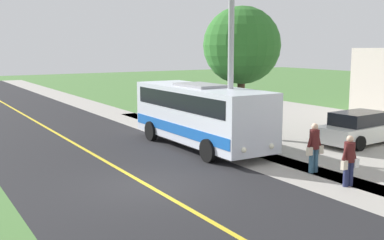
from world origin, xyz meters
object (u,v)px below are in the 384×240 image
object	(u,v)px
pedestrian_with_bags	(349,159)
parked_car_near	(360,128)
street_light_pole	(229,43)
shuttle_bus_front	(200,113)
pedestrian_waiting	(314,146)
tree_curbside	(242,46)

from	to	relation	value
pedestrian_with_bags	parked_car_near	size ratio (longest dim) A/B	0.36
pedestrian_with_bags	street_light_pole	xyz separation A→B (m)	(0.49, -5.83, 3.60)
shuttle_bus_front	pedestrian_with_bags	bearing A→B (deg)	97.02
shuttle_bus_front	parked_car_near	xyz separation A→B (m)	(-6.56, 3.08, -0.84)
shuttle_bus_front	pedestrian_waiting	bearing A→B (deg)	101.75
shuttle_bus_front	street_light_pole	world-z (taller)	street_light_pole
parked_car_near	tree_curbside	xyz separation A→B (m)	(3.62, -4.07, 3.68)
pedestrian_waiting	street_light_pole	bearing A→B (deg)	-79.69
pedestrian_waiting	parked_car_near	world-z (taller)	pedestrian_waiting
pedestrian_with_bags	parked_car_near	world-z (taller)	pedestrian_with_bags
pedestrian_waiting	parked_car_near	distance (m)	5.94
pedestrian_waiting	tree_curbside	distance (m)	7.60
shuttle_bus_front	tree_curbside	world-z (taller)	tree_curbside
pedestrian_with_bags	street_light_pole	world-z (taller)	street_light_pole
shuttle_bus_front	street_light_pole	distance (m)	3.31
pedestrian_with_bags	street_light_pole	bearing A→B (deg)	-85.22
street_light_pole	tree_curbside	distance (m)	3.51
street_light_pole	tree_curbside	world-z (taller)	street_light_pole
pedestrian_with_bags	street_light_pole	distance (m)	6.87
parked_car_near	street_light_pole	bearing A→B (deg)	-14.84
shuttle_bus_front	pedestrian_waiting	xyz separation A→B (m)	(-1.16, 5.56, -0.59)
tree_curbside	street_light_pole	bearing A→B (deg)	44.05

